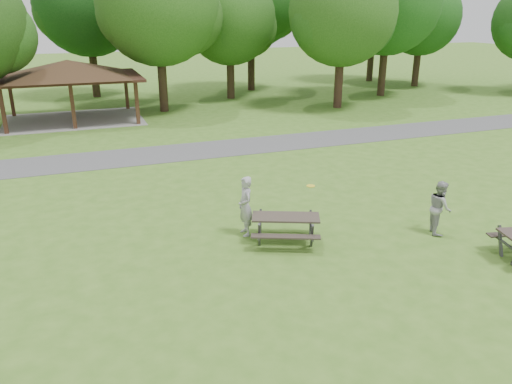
# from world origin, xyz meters

# --- Properties ---
(ground) EXTENTS (160.00, 160.00, 0.00)m
(ground) POSITION_xyz_m (0.00, 0.00, 0.00)
(ground) COLOR #406C1E
(ground) RESTS_ON ground
(asphalt_path) EXTENTS (120.00, 3.20, 0.02)m
(asphalt_path) POSITION_xyz_m (0.00, 14.00, 0.01)
(asphalt_path) COLOR #49494C
(asphalt_path) RESTS_ON ground
(pavilion) EXTENTS (8.60, 7.01, 3.76)m
(pavilion) POSITION_xyz_m (-4.00, 24.00, 3.06)
(pavilion) COLOR #331C12
(pavilion) RESTS_ON ground
(tree_row_e) EXTENTS (8.40, 8.00, 11.02)m
(tree_row_e) POSITION_xyz_m (2.10, 25.03, 6.78)
(tree_row_e) COLOR black
(tree_row_e) RESTS_ON ground
(tree_row_f) EXTENTS (7.35, 7.00, 9.55)m
(tree_row_f) POSITION_xyz_m (8.09, 28.53, 5.84)
(tree_row_f) COLOR #2F2014
(tree_row_f) RESTS_ON ground
(tree_row_g) EXTENTS (7.77, 7.40, 10.25)m
(tree_row_g) POSITION_xyz_m (14.09, 22.03, 6.33)
(tree_row_g) COLOR black
(tree_row_g) RESTS_ON ground
(tree_row_h) EXTENTS (8.61, 8.20, 11.37)m
(tree_row_h) POSITION_xyz_m (20.10, 25.53, 7.03)
(tree_row_h) COLOR black
(tree_row_h) RESTS_ON ground
(tree_row_i) EXTENTS (7.14, 6.80, 9.52)m
(tree_row_i) POSITION_xyz_m (26.08, 29.03, 5.91)
(tree_row_i) COLOR black
(tree_row_i) RESTS_ON ground
(tree_deep_b) EXTENTS (8.40, 8.00, 11.13)m
(tree_deep_b) POSITION_xyz_m (-1.90, 33.03, 6.89)
(tree_deep_b) COLOR black
(tree_deep_b) RESTS_ON ground
(tree_deep_c) EXTENTS (8.82, 8.40, 11.90)m
(tree_deep_c) POSITION_xyz_m (11.10, 32.03, 7.44)
(tree_deep_c) COLOR black
(tree_deep_c) RESTS_ON ground
(tree_deep_d) EXTENTS (8.40, 8.00, 11.27)m
(tree_deep_d) POSITION_xyz_m (24.10, 33.53, 7.03)
(tree_deep_d) COLOR black
(tree_deep_d) RESTS_ON ground
(picnic_table_middle) EXTENTS (2.49, 2.28, 0.87)m
(picnic_table_middle) POSITION_xyz_m (1.53, 2.87, 0.64)
(picnic_table_middle) COLOR #332B24
(picnic_table_middle) RESTS_ON ground
(frisbee_in_flight) EXTENTS (0.34, 0.34, 0.02)m
(frisbee_in_flight) POSITION_xyz_m (2.47, 3.16, 1.60)
(frisbee_in_flight) COLOR yellow
(frisbee_in_flight) RESTS_ON ground
(frisbee_thrower) EXTENTS (0.46, 0.70, 1.90)m
(frisbee_thrower) POSITION_xyz_m (0.58, 3.82, 0.95)
(frisbee_thrower) COLOR #9E9EA0
(frisbee_thrower) RESTS_ON ground
(frisbee_catcher) EXTENTS (0.93, 1.02, 1.71)m
(frisbee_catcher) POSITION_xyz_m (6.32, 1.83, 0.85)
(frisbee_catcher) COLOR #98989A
(frisbee_catcher) RESTS_ON ground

